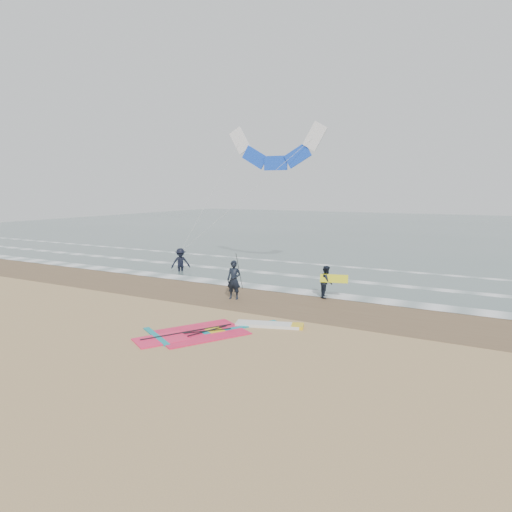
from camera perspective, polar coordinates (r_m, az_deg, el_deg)
The scene contains 11 objects.
ground at distance 16.11m, azimuth -5.59°, elevation -10.31°, with size 120.00×120.00×0.00m, color tan.
sea_water at distance 61.40m, azimuth 20.55°, elevation 3.05°, with size 120.00×80.00×0.02m, color #47605E.
wet_sand_band at distance 21.13m, azimuth 3.65°, elevation -5.74°, with size 120.00×5.00×0.01m, color brown.
foam_waterline at distance 25.12m, azimuth 7.96°, elevation -3.47°, with size 120.00×9.15×0.02m.
windsurf_rig at distance 16.88m, azimuth -4.60°, elevation -9.30°, with size 5.26×4.98×0.13m.
person_standing at distance 21.46m, azimuth -2.78°, elevation -3.00°, with size 0.67×0.44×1.84m, color black.
person_walking at distance 22.01m, azimuth 8.81°, elevation -3.20°, with size 0.75×0.58×1.54m, color black.
person_wading at distance 28.94m, azimuth -9.42°, elevation -0.15°, with size 1.18×0.68×1.83m, color black.
held_pole at distance 21.23m, azimuth -2.10°, elevation -1.94°, with size 0.17×0.86×1.82m.
carried_kiteboard at distance 21.75m, azimuth 9.72°, elevation -2.81°, with size 1.30×0.51×0.39m.
surf_kite at distance 28.72m, azimuth 2.44°, elevation 12.98°, with size 8.36×3.30×7.86m.
Camera 1 is at (8.65, -12.57, 5.15)m, focal length 32.00 mm.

